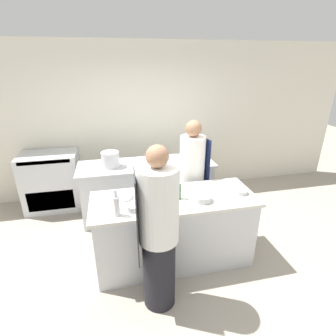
{
  "coord_description": "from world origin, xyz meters",
  "views": [
    {
      "loc": [
        -0.67,
        -2.72,
        2.48
      ],
      "look_at": [
        0.0,
        0.35,
        1.17
      ],
      "focal_mm": 28.0,
      "sensor_mm": 36.0,
      "label": 1
    }
  ],
  "objects_px": {
    "chef_at_prep_near": "(158,233)",
    "bottle_olive_oil": "(154,184)",
    "bottle_wine": "(116,205)",
    "oven_range": "(52,181)",
    "bowl_prep_small": "(123,196)",
    "bowl_mixing_large": "(135,207)",
    "bowl_wooden_salad": "(241,191)",
    "chef_at_stove": "(192,178)",
    "stockpot": "(110,159)",
    "cup": "(148,201)",
    "bottle_vinegar": "(178,191)",
    "bowl_ceramic_blue": "(202,198)"
  },
  "relations": [
    {
      "from": "chef_at_prep_near",
      "to": "chef_at_stove",
      "type": "bearing_deg",
      "value": -26.23
    },
    {
      "from": "bowl_wooden_salad",
      "to": "cup",
      "type": "bearing_deg",
      "value": -179.07
    },
    {
      "from": "bottle_olive_oil",
      "to": "bowl_wooden_salad",
      "type": "distance_m",
      "value": 1.1
    },
    {
      "from": "oven_range",
      "to": "chef_at_stove",
      "type": "height_order",
      "value": "chef_at_stove"
    },
    {
      "from": "oven_range",
      "to": "bottle_vinegar",
      "type": "relative_size",
      "value": 3.87
    },
    {
      "from": "chef_at_prep_near",
      "to": "bottle_olive_oil",
      "type": "height_order",
      "value": "chef_at_prep_near"
    },
    {
      "from": "bottle_vinegar",
      "to": "bowl_ceramic_blue",
      "type": "distance_m",
      "value": 0.3
    },
    {
      "from": "bottle_vinegar",
      "to": "bottle_wine",
      "type": "bearing_deg",
      "value": -163.62
    },
    {
      "from": "oven_range",
      "to": "bottle_olive_oil",
      "type": "distance_m",
      "value": 2.23
    },
    {
      "from": "chef_at_prep_near",
      "to": "bottle_olive_oil",
      "type": "relative_size",
      "value": 9.24
    },
    {
      "from": "stockpot",
      "to": "bowl_wooden_salad",
      "type": "bearing_deg",
      "value": -38.49
    },
    {
      "from": "bottle_wine",
      "to": "bowl_wooden_salad",
      "type": "xyz_separation_m",
      "value": [
        1.53,
        0.17,
        -0.1
      ]
    },
    {
      "from": "bowl_mixing_large",
      "to": "stockpot",
      "type": "xyz_separation_m",
      "value": [
        -0.23,
        1.36,
        0.09
      ]
    },
    {
      "from": "chef_at_stove",
      "to": "bowl_mixing_large",
      "type": "relative_size",
      "value": 10.0
    },
    {
      "from": "oven_range",
      "to": "bowl_prep_small",
      "type": "xyz_separation_m",
      "value": [
        1.17,
        -1.64,
        0.44
      ]
    },
    {
      "from": "bottle_vinegar",
      "to": "cup",
      "type": "xyz_separation_m",
      "value": [
        -0.37,
        -0.06,
        -0.06
      ]
    },
    {
      "from": "chef_at_prep_near",
      "to": "bowl_mixing_large",
      "type": "bearing_deg",
      "value": 26.96
    },
    {
      "from": "bottle_olive_oil",
      "to": "stockpot",
      "type": "bearing_deg",
      "value": 120.11
    },
    {
      "from": "chef_at_stove",
      "to": "stockpot",
      "type": "xyz_separation_m",
      "value": [
        -1.16,
        0.54,
        0.18
      ]
    },
    {
      "from": "bottle_vinegar",
      "to": "cup",
      "type": "distance_m",
      "value": 0.38
    },
    {
      "from": "bowl_wooden_salad",
      "to": "oven_range",
      "type": "bearing_deg",
      "value": 144.87
    },
    {
      "from": "oven_range",
      "to": "bottle_vinegar",
      "type": "xyz_separation_m",
      "value": [
        1.81,
        -1.8,
        0.52
      ]
    },
    {
      "from": "chef_at_stove",
      "to": "stockpot",
      "type": "distance_m",
      "value": 1.29
    },
    {
      "from": "bottle_vinegar",
      "to": "bowl_mixing_large",
      "type": "relative_size",
      "value": 1.52
    },
    {
      "from": "bottle_wine",
      "to": "oven_range",
      "type": "bearing_deg",
      "value": 118.21
    },
    {
      "from": "bowl_mixing_large",
      "to": "cup",
      "type": "xyz_separation_m",
      "value": [
        0.17,
        0.09,
        0.01
      ]
    },
    {
      "from": "bowl_mixing_large",
      "to": "chef_at_prep_near",
      "type": "bearing_deg",
      "value": -67.1
    },
    {
      "from": "cup",
      "to": "bowl_prep_small",
      "type": "bearing_deg",
      "value": 141.47
    },
    {
      "from": "bottle_wine",
      "to": "bowl_wooden_salad",
      "type": "distance_m",
      "value": 1.55
    },
    {
      "from": "bowl_wooden_salad",
      "to": "bottle_olive_oil",
      "type": "bearing_deg",
      "value": 162.22
    },
    {
      "from": "oven_range",
      "to": "bowl_prep_small",
      "type": "height_order",
      "value": "oven_range"
    },
    {
      "from": "bottle_olive_oil",
      "to": "bottle_wine",
      "type": "bearing_deg",
      "value": -134.1
    },
    {
      "from": "chef_at_stove",
      "to": "bottle_olive_oil",
      "type": "distance_m",
      "value": 0.75
    },
    {
      "from": "bottle_vinegar",
      "to": "cup",
      "type": "height_order",
      "value": "bottle_vinegar"
    },
    {
      "from": "bowl_prep_small",
      "to": "bowl_wooden_salad",
      "type": "bearing_deg",
      "value": -7.8
    },
    {
      "from": "bowl_mixing_large",
      "to": "bottle_vinegar",
      "type": "bearing_deg",
      "value": 15.74
    },
    {
      "from": "chef_at_prep_near",
      "to": "oven_range",
      "type": "bearing_deg",
      "value": 35.46
    },
    {
      "from": "stockpot",
      "to": "bottle_wine",
      "type": "bearing_deg",
      "value": -88.36
    },
    {
      "from": "cup",
      "to": "bowl_ceramic_blue",
      "type": "bearing_deg",
      "value": -4.46
    },
    {
      "from": "oven_range",
      "to": "bottle_olive_oil",
      "type": "height_order",
      "value": "bottle_olive_oil"
    },
    {
      "from": "bowl_mixing_large",
      "to": "bowl_wooden_salad",
      "type": "bearing_deg",
      "value": 4.69
    },
    {
      "from": "oven_range",
      "to": "bottle_wine",
      "type": "relative_size",
      "value": 3.29
    },
    {
      "from": "oven_range",
      "to": "cup",
      "type": "height_order",
      "value": "cup"
    },
    {
      "from": "bowl_ceramic_blue",
      "to": "stockpot",
      "type": "xyz_separation_m",
      "value": [
        -1.04,
        1.32,
        0.08
      ]
    },
    {
      "from": "bottle_olive_oil",
      "to": "stockpot",
      "type": "height_order",
      "value": "stockpot"
    },
    {
      "from": "cup",
      "to": "bottle_olive_oil",
      "type": "bearing_deg",
      "value": 69.75
    },
    {
      "from": "bottle_vinegar",
      "to": "bowl_prep_small",
      "type": "relative_size",
      "value": 1.19
    },
    {
      "from": "bottle_vinegar",
      "to": "bottle_wine",
      "type": "height_order",
      "value": "bottle_wine"
    },
    {
      "from": "chef_at_stove",
      "to": "bowl_ceramic_blue",
      "type": "relative_size",
      "value": 7.64
    },
    {
      "from": "bottle_vinegar",
      "to": "chef_at_stove",
      "type": "bearing_deg",
      "value": 59.98
    }
  ]
}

